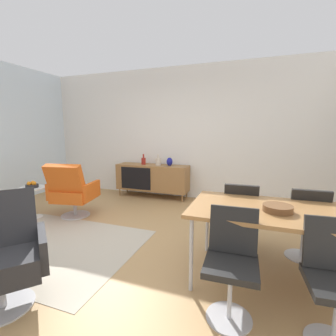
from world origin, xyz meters
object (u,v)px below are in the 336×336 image
object	(u,v)px
dining_chair_back_right	(306,221)
lounge_chair_red	(72,190)
vase_sculptural_dark	(170,162)
dining_chair_front_left	(232,259)
sideboard	(152,177)
vase_ceramic_small	(158,161)
vase_cobalt	(144,161)
dining_table	(277,214)
side_table_round	(33,199)
dining_chair_back_left	(241,213)
fruit_bowl	(32,185)
wooden_bowl_on_table	(278,208)
dining_chair_front_right	(336,278)

from	to	relation	value
dining_chair_back_right	lounge_chair_red	size ratio (longest dim) A/B	0.90
vase_sculptural_dark	dining_chair_front_left	distance (m)	3.36
sideboard	vase_ceramic_small	world-z (taller)	vase_ceramic_small
vase_cobalt	dining_chair_back_right	xyz separation A→B (m)	(2.89, -1.83, -0.33)
vase_sculptural_dark	dining_table	bearing A→B (deg)	-51.23
dining_table	side_table_round	bearing A→B (deg)	171.83
vase_cobalt	dining_chair_back_left	world-z (taller)	vase_cobalt
vase_ceramic_small	fruit_bowl	bearing A→B (deg)	-129.52
lounge_chair_red	side_table_round	xyz separation A→B (m)	(-0.62, -0.23, -0.15)
wooden_bowl_on_table	lounge_chair_red	bearing A→B (deg)	164.97
dining_chair_back_left	wooden_bowl_on_table	bearing A→B (deg)	-61.15
wooden_bowl_on_table	fruit_bowl	xyz separation A→B (m)	(-3.71, 0.60, -0.21)
side_table_round	dining_chair_back_right	bearing A→B (deg)	0.37
sideboard	vase_sculptural_dark	world-z (taller)	vase_sculptural_dark
dining_chair_front_right	vase_ceramic_small	bearing A→B (deg)	130.55
dining_chair_back_left	lounge_chair_red	bearing A→B (deg)	175.77
dining_table	dining_chair_back_left	xyz separation A→B (m)	(-0.35, 0.56, -0.23)
sideboard	dining_chair_back_left	distance (m)	2.69
dining_chair_back_right	side_table_round	bearing A→B (deg)	-179.63
dining_chair_front_right	dining_chair_back_left	distance (m)	1.32
dining_chair_front_right	dining_chair_back_left	world-z (taller)	same
lounge_chair_red	dining_chair_back_right	bearing A→B (deg)	-3.37
vase_sculptural_dark	wooden_bowl_on_table	size ratio (longest dim) A/B	0.67
vase_cobalt	dining_chair_back_right	world-z (taller)	vase_cobalt
dining_chair_back_left	dining_chair_back_right	bearing A→B (deg)	0.00
side_table_round	dining_chair_front_left	bearing A→B (deg)	-18.00
dining_chair_back_right	side_table_round	xyz separation A→B (m)	(-4.06, -0.03, -0.15)
vase_ceramic_small	lounge_chair_red	distance (m)	1.90
vase_cobalt	dining_chair_back_left	distance (m)	2.87
dining_table	vase_ceramic_small	bearing A→B (deg)	132.34
vase_ceramic_small	dining_table	world-z (taller)	vase_ceramic_small
dining_chair_back_right	dining_chair_front_right	distance (m)	1.12
vase_sculptural_dark	vase_ceramic_small	bearing A→B (deg)	180.00
vase_ceramic_small	dining_chair_back_left	xyz separation A→B (m)	(1.83, -1.83, -0.33)
vase_cobalt	side_table_round	xyz separation A→B (m)	(-1.18, -1.86, -0.48)
wooden_bowl_on_table	vase_ceramic_small	bearing A→B (deg)	131.51
wooden_bowl_on_table	fruit_bowl	distance (m)	3.76
dining_chair_front_right	side_table_round	world-z (taller)	dining_chair_front_right
vase_sculptural_dark	dining_chair_back_left	world-z (taller)	vase_sculptural_dark
dining_chair_front_left	dining_chair_front_right	xyz separation A→B (m)	(0.70, -0.00, 0.00)
dining_chair_back_left	sideboard	bearing A→B (deg)	137.17
sideboard	fruit_bowl	world-z (taller)	sideboard
sideboard	vase_ceramic_small	distance (m)	0.39
dining_chair_back_right	wooden_bowl_on_table	bearing A→B (deg)	-119.60
wooden_bowl_on_table	dining_chair_back_left	world-z (taller)	dining_chair_back_left
sideboard	lounge_chair_red	bearing A→B (deg)	-115.20
lounge_chair_red	fruit_bowl	size ratio (longest dim) A/B	4.73
wooden_bowl_on_table	dining_chair_front_left	xyz separation A→B (m)	(-0.35, -0.49, -0.30)
dining_chair_back_left	fruit_bowl	size ratio (longest dim) A/B	4.28
sideboard	dining_chair_back_left	size ratio (longest dim) A/B	1.87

